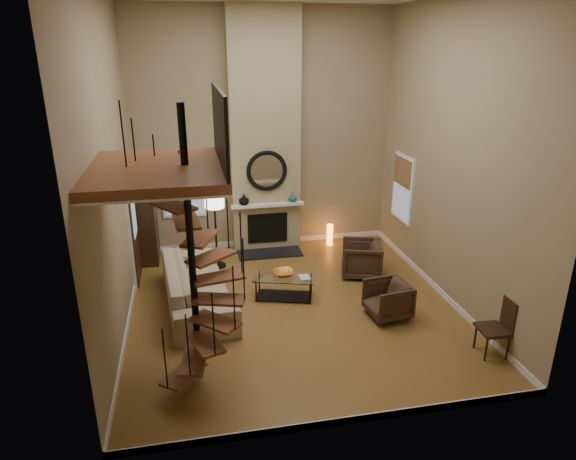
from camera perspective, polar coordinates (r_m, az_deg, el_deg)
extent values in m
cube|color=olive|center=(9.72, 0.47, -8.60)|extent=(6.00, 6.50, 0.01)
cube|color=#9C8965|center=(11.85, -2.78, 10.90)|extent=(6.00, 0.02, 5.50)
cube|color=#9C8965|center=(5.70, 7.28, 0.13)|extent=(6.00, 0.02, 5.50)
cube|color=#9C8965|center=(8.63, -19.49, 6.12)|extent=(0.02, 6.50, 5.50)
cube|color=#9C8965|center=(9.77, 18.17, 7.85)|extent=(0.02, 6.50, 5.50)
cube|color=white|center=(12.57, -2.57, -1.28)|extent=(6.00, 0.02, 0.12)
cube|color=white|center=(7.10, 6.23, -20.64)|extent=(6.00, 0.02, 0.12)
cube|color=white|center=(9.60, -17.53, -9.59)|extent=(0.02, 6.50, 0.12)
cube|color=white|center=(10.64, 16.53, -6.39)|extent=(0.02, 6.50, 0.12)
cube|color=tan|center=(11.67, -2.64, 10.75)|extent=(1.60, 0.38, 5.50)
cube|color=black|center=(11.98, -2.06, -2.63)|extent=(1.50, 0.60, 0.04)
cube|color=black|center=(12.05, -2.32, 0.22)|extent=(0.95, 0.02, 0.72)
cube|color=white|center=(11.78, -2.30, 2.83)|extent=(1.70, 0.18, 0.06)
torus|color=black|center=(11.62, -2.40, 6.68)|extent=(0.94, 0.10, 0.94)
cylinder|color=white|center=(11.63, -2.41, 6.69)|extent=(0.80, 0.01, 0.80)
imported|color=black|center=(11.70, -5.00, 3.44)|extent=(0.24, 0.24, 0.25)
imported|color=#1A5C53|center=(11.88, 0.52, 3.69)|extent=(0.20, 0.20, 0.21)
cube|color=white|center=(11.95, -11.74, 4.92)|extent=(1.02, 0.04, 1.52)
cube|color=#8C9EB2|center=(11.93, -11.74, 4.89)|extent=(0.90, 0.01, 1.40)
cube|color=#997344|center=(11.86, -11.81, 5.85)|extent=(0.90, 0.01, 0.98)
cube|color=white|center=(11.77, 12.83, 4.60)|extent=(0.04, 1.02, 1.52)
cube|color=#8C9EB2|center=(11.76, 12.72, 4.59)|extent=(0.01, 0.90, 1.40)
cube|color=#997344|center=(11.65, 12.80, 6.41)|extent=(0.01, 0.90, 0.63)
cube|color=white|center=(10.82, -17.14, -0.28)|extent=(0.06, 1.05, 2.16)
cube|color=#311D10|center=(10.82, -16.94, -0.40)|extent=(0.05, 0.90, 2.05)
cube|color=#8C9EB2|center=(10.68, -17.02, 1.75)|extent=(0.01, 0.60, 0.90)
cube|color=brown|center=(6.70, -14.55, 6.55)|extent=(1.70, 2.20, 0.12)
cube|color=white|center=(6.72, -14.49, 5.93)|extent=(1.70, 2.20, 0.03)
cube|color=black|center=(6.60, -7.71, 11.52)|extent=(0.04, 2.20, 0.94)
cylinder|color=black|center=(7.05, -10.87, -2.50)|extent=(0.10, 0.10, 4.02)
cube|color=brown|center=(7.66, -11.65, -15.60)|extent=(0.71, 0.78, 0.04)
cylinder|color=black|center=(7.17, -13.72, -13.98)|extent=(0.02, 0.02, 0.94)
cube|color=brown|center=(7.45, -10.53, -14.22)|extent=(0.46, 0.77, 0.04)
cylinder|color=black|center=(6.89, -11.23, -12.69)|extent=(0.02, 0.02, 0.94)
cube|color=brown|center=(7.31, -9.27, -12.39)|extent=(0.55, 0.79, 0.04)
cylinder|color=black|center=(6.78, -8.41, -10.53)|extent=(0.02, 0.02, 0.94)
cube|color=brown|center=(7.26, -8.25, -10.19)|extent=(0.75, 0.74, 0.04)
cylinder|color=black|center=(6.83, -6.12, -7.68)|extent=(0.02, 0.02, 0.94)
cube|color=brown|center=(7.27, -7.74, -7.77)|extent=(0.79, 0.53, 0.04)
cylinder|color=black|center=(6.99, -5.03, -4.53)|extent=(0.02, 0.02, 0.94)
cube|color=brown|center=(7.31, -7.89, -5.33)|extent=(0.77, 0.48, 0.04)
cylinder|color=black|center=(7.21, -5.32, -1.50)|extent=(0.02, 0.02, 0.94)
cube|color=brown|center=(7.34, -8.66, -3.02)|extent=(0.77, 0.72, 0.04)
cylinder|color=black|center=(7.40, -6.83, 1.17)|extent=(0.02, 0.02, 0.94)
cube|color=brown|center=(7.33, -9.92, -0.92)|extent=(0.58, 0.79, 0.04)
cylinder|color=black|center=(7.50, -9.20, 3.41)|extent=(0.02, 0.02, 0.94)
cube|color=brown|center=(7.27, -11.40, 0.96)|extent=(0.41, 0.75, 0.04)
cylinder|color=black|center=(7.47, -11.98, 5.24)|extent=(0.02, 0.02, 0.94)
cube|color=brown|center=(7.13, -12.85, 2.68)|extent=(0.68, 0.79, 0.04)
cylinder|color=black|center=(7.31, -14.70, 6.78)|extent=(0.02, 0.02, 0.94)
cube|color=brown|center=(6.94, -14.00, 4.34)|extent=(0.80, 0.64, 0.04)
cylinder|color=black|center=(7.02, -16.90, 8.20)|extent=(0.02, 0.02, 0.94)
cube|color=brown|center=(6.71, -14.59, 6.05)|extent=(0.72, 0.34, 0.04)
cylinder|color=black|center=(6.65, -18.09, 9.72)|extent=(0.02, 0.02, 0.94)
cube|color=#311D10|center=(11.77, -15.68, 1.02)|extent=(0.42, 0.90, 2.02)
imported|color=tan|center=(9.74, -10.28, -6.21)|extent=(1.38, 2.95, 0.83)
imported|color=#412C1E|center=(10.94, 8.70, -3.27)|extent=(1.05, 1.04, 0.77)
imported|color=#412C1E|center=(9.41, 11.56, -7.62)|extent=(0.81, 0.79, 0.66)
cube|color=silver|center=(9.83, -0.45, -5.31)|extent=(1.29, 0.90, 0.02)
cube|color=black|center=(10.02, -0.44, -7.45)|extent=(1.17, 0.78, 0.01)
cylinder|color=black|center=(9.80, -3.62, -6.90)|extent=(0.04, 0.04, 0.43)
cylinder|color=black|center=(9.70, 2.51, -7.16)|extent=(0.04, 0.04, 0.43)
cylinder|color=black|center=(10.18, -3.25, -5.77)|extent=(0.04, 0.04, 0.43)
cylinder|color=black|center=(10.09, 2.64, -6.01)|extent=(0.04, 0.04, 0.43)
imported|color=orange|center=(9.85, -0.50, -4.88)|extent=(0.40, 0.40, 0.10)
imported|color=gray|center=(9.76, 1.75, -5.39)|extent=(0.21, 0.27, 0.03)
cylinder|color=black|center=(11.45, -7.95, -3.97)|extent=(0.38, 0.38, 0.03)
cylinder|color=black|center=(11.15, -8.14, -0.30)|extent=(0.04, 0.04, 1.64)
cylinder|color=#F2E5C6|center=(10.91, -8.34, 3.39)|extent=(0.42, 0.42, 0.34)
cylinder|color=orange|center=(12.48, 4.73, -0.57)|extent=(0.15, 0.15, 0.54)
cube|color=#311D10|center=(8.78, 22.15, -10.36)|extent=(0.49, 0.49, 0.05)
cube|color=#311D10|center=(8.75, 23.56, -8.71)|extent=(0.07, 0.44, 0.55)
cylinder|color=#311D10|center=(8.68, 21.46, -12.41)|extent=(0.04, 0.04, 0.44)
cylinder|color=#311D10|center=(8.85, 23.55, -12.06)|extent=(0.04, 0.04, 0.44)
cylinder|color=#311D10|center=(8.94, 20.37, -11.22)|extent=(0.04, 0.04, 0.44)
cylinder|color=#311D10|center=(9.11, 22.41, -10.91)|extent=(0.04, 0.04, 0.44)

